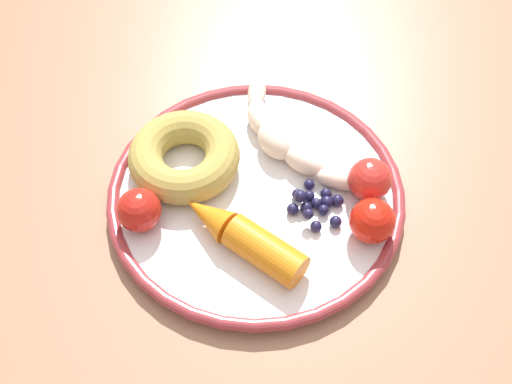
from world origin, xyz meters
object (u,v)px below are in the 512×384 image
object	(u,v)px
tomato_mid	(370,180)
tomato_far	(372,221)
banana	(283,139)
carrot_orange	(239,235)
plate	(256,194)
donut	(184,156)
dining_table	(284,217)
blueberry_pile	(315,204)
tomato_near	(139,210)

from	to	relation	value
tomato_mid	tomato_far	world-z (taller)	same
banana	carrot_orange	xyz separation A→B (m)	(0.02, 0.12, 0.00)
tomato_mid	banana	bearing A→B (deg)	-23.57
plate	donut	xyz separation A→B (m)	(0.07, -0.02, 0.02)
dining_table	donut	bearing A→B (deg)	12.85
donut	blueberry_pile	distance (m)	0.14
blueberry_pile	tomato_near	bearing A→B (deg)	17.54
plate	donut	world-z (taller)	donut
plate	tomato_near	size ratio (longest dim) A/B	7.03
carrot_orange	tomato_far	size ratio (longest dim) A/B	3.00
dining_table	banana	world-z (taller)	banana
dining_table	carrot_orange	bearing A→B (deg)	75.17
carrot_orange	tomato_near	xyz separation A→B (m)	(0.09, -0.00, 0.00)
dining_table	blueberry_pile	xyz separation A→B (m)	(-0.03, 0.05, 0.10)
plate	blueberry_pile	distance (m)	0.06
carrot_orange	blueberry_pile	world-z (taller)	carrot_orange
blueberry_pile	tomato_mid	bearing A→B (deg)	-148.14
donut	blueberry_pile	world-z (taller)	donut
dining_table	carrot_orange	world-z (taller)	carrot_orange
banana	tomato_near	size ratio (longest dim) A/B	3.32
donut	tomato_far	world-z (taller)	tomato_far
plate	tomato_far	size ratio (longest dim) A/B	6.90
dining_table	donut	xyz separation A→B (m)	(0.10, 0.02, 0.11)
banana	donut	size ratio (longest dim) A/B	1.24
banana	tomato_mid	xyz separation A→B (m)	(-0.09, 0.04, 0.01)
carrot_orange	plate	bearing A→B (deg)	-92.42
plate	dining_table	bearing A→B (deg)	-121.86
dining_table	tomato_mid	world-z (taller)	tomato_mid
banana	blueberry_pile	xyz separation A→B (m)	(-0.04, 0.07, -0.01)
plate	carrot_orange	distance (m)	0.06
donut	dining_table	bearing A→B (deg)	-167.15
dining_table	banana	bearing A→B (deg)	-68.61
blueberry_pile	tomato_near	distance (m)	0.16
carrot_orange	tomato_far	xyz separation A→B (m)	(-0.11, -0.04, 0.00)
carrot_orange	blueberry_pile	distance (m)	0.08
tomato_near	tomato_mid	size ratio (longest dim) A/B	0.98
dining_table	tomato_far	size ratio (longest dim) A/B	26.62
carrot_orange	dining_table	bearing A→B (deg)	-104.83
banana	tomato_far	xyz separation A→B (m)	(-0.10, 0.08, 0.01)
tomato_far	blueberry_pile	bearing A→B (deg)	-17.82
plate	banana	world-z (taller)	banana
tomato_near	tomato_far	size ratio (longest dim) A/B	0.98
dining_table	tomato_far	xyz separation A→B (m)	(-0.09, 0.06, 0.11)
dining_table	plate	distance (m)	0.10
blueberry_pile	plate	bearing A→B (deg)	-6.90
tomato_near	donut	bearing A→B (deg)	-106.90
banana	carrot_orange	size ratio (longest dim) A/B	1.09
dining_table	plate	size ratio (longest dim) A/B	3.86
plate	donut	size ratio (longest dim) A/B	2.63
blueberry_pile	tomato_mid	distance (m)	0.06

